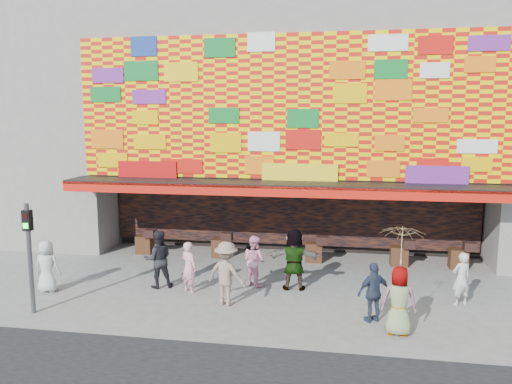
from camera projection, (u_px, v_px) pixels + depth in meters
ground at (269, 307)px, 13.90m from camera, size 90.00×90.00×0.00m
shop_building at (297, 117)px, 21.08m from camera, size 15.20×9.40×10.00m
neighbor_left at (15, 100)px, 22.95m from camera, size 11.00×8.00×12.00m
signal_left at (29, 246)px, 13.19m from camera, size 0.22×0.20×3.00m
ped_a at (47, 266)px, 14.98m from camera, size 0.79×0.52×1.58m
ped_b at (189, 267)px, 14.96m from camera, size 0.68×0.61×1.55m
ped_c at (158, 259)px, 15.36m from camera, size 1.08×0.99×1.79m
ped_d at (226, 274)px, 13.91m from camera, size 1.32×1.00×1.82m
ped_e at (374, 292)px, 12.78m from camera, size 0.99×0.77×1.57m
ped_f at (294, 259)px, 15.17m from camera, size 1.80×0.70×1.90m
ped_g at (399, 301)px, 12.02m from camera, size 0.87×0.60×1.69m
ped_h at (461, 279)px, 13.92m from camera, size 0.66×0.56×1.52m
ped_i at (254, 260)px, 15.59m from camera, size 0.97×0.93×1.58m
parasol at (402, 247)px, 11.81m from camera, size 1.28×1.29×1.94m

